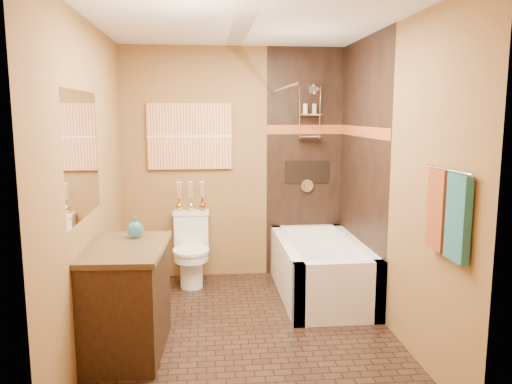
{
  "coord_description": "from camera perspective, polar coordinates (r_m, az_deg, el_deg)",
  "views": [
    {
      "loc": [
        -0.32,
        -3.92,
        1.78
      ],
      "look_at": [
        0.12,
        0.4,
        1.11
      ],
      "focal_mm": 35.0,
      "sensor_mm": 36.0,
      "label": 1
    }
  ],
  "objects": [
    {
      "name": "wall_back",
      "position": [
        5.46,
        -2.45,
        3.25
      ],
      "size": [
        2.4,
        0.02,
        2.5
      ],
      "primitive_type": "cube",
      "color": "olive",
      "rests_on": "floor"
    },
    {
      "name": "alcove_tile_back",
      "position": [
        5.54,
        5.6,
        3.31
      ],
      "size": [
        0.85,
        0.01,
        2.5
      ],
      "primitive_type": "cube",
      "color": "black",
      "rests_on": "wall_back"
    },
    {
      "name": "shower_fixtures",
      "position": [
        5.42,
        6.16,
        7.57
      ],
      "size": [
        0.24,
        0.33,
        1.16
      ],
      "color": "silver",
      "rests_on": "floor"
    },
    {
      "name": "floor",
      "position": [
        4.32,
        -1.12,
        -15.52
      ],
      "size": [
        3.0,
        3.0,
        0.0
      ],
      "primitive_type": "plane",
      "color": "black",
      "rests_on": "ground"
    },
    {
      "name": "ceiling",
      "position": [
        4.0,
        -1.23,
        19.19
      ],
      "size": [
        3.0,
        3.0,
        0.0
      ],
      "primitive_type": "plane",
      "color": "silver",
      "rests_on": "wall_back"
    },
    {
      "name": "alcove_tile_right",
      "position": [
        4.94,
        12.0,
        2.47
      ],
      "size": [
        0.01,
        1.5,
        2.5
      ],
      "primitive_type": "cube",
      "color": "black",
      "rests_on": "wall_right"
    },
    {
      "name": "teal_bottle",
      "position": [
        4.03,
        -13.65,
        -3.91
      ],
      "size": [
        0.16,
        0.16,
        0.21
      ],
      "primitive_type": null,
      "rotation": [
        0.0,
        0.0,
        -0.26
      ],
      "color": "#29747D",
      "rests_on": "vanity"
    },
    {
      "name": "wall_right",
      "position": [
        4.24,
        15.22,
        1.33
      ],
      "size": [
        0.02,
        3.0,
        2.5
      ],
      "primitive_type": "cube",
      "color": "olive",
      "rests_on": "floor"
    },
    {
      "name": "wall_left",
      "position": [
        4.06,
        -18.33,
        0.86
      ],
      "size": [
        0.02,
        3.0,
        2.5
      ],
      "primitive_type": "cube",
      "color": "olive",
      "rests_on": "floor"
    },
    {
      "name": "alcove_niche",
      "position": [
        5.55,
        5.85,
        2.27
      ],
      "size": [
        0.5,
        0.01,
        0.25
      ],
      "primitive_type": "cube",
      "color": "black",
      "rests_on": "alcove_tile_back"
    },
    {
      "name": "sunset_painting",
      "position": [
        5.4,
        -7.57,
        6.32
      ],
      "size": [
        0.9,
        0.04,
        0.7
      ],
      "primitive_type": "cube",
      "color": "#C85A2F",
      "rests_on": "wall_back"
    },
    {
      "name": "vanity_mirror",
      "position": [
        3.76,
        -19.22,
        4.06
      ],
      "size": [
        0.01,
        1.0,
        0.9
      ],
      "primitive_type": "cube",
      "color": "white",
      "rests_on": "wall_left"
    },
    {
      "name": "wall_front",
      "position": [
        2.5,
        1.6,
        -3.46
      ],
      "size": [
        2.4,
        0.02,
        2.5
      ],
      "primitive_type": "cube",
      "color": "olive",
      "rests_on": "floor"
    },
    {
      "name": "toilet",
      "position": [
        5.33,
        -7.4,
        -6.44
      ],
      "size": [
        0.39,
        0.57,
        0.76
      ],
      "rotation": [
        0.0,
        0.0,
        -0.03
      ],
      "color": "white",
      "rests_on": "floor"
    },
    {
      "name": "bathtub",
      "position": [
        5.05,
        7.36,
        -9.23
      ],
      "size": [
        0.8,
        1.5,
        0.55
      ],
      "color": "white",
      "rests_on": "floor"
    },
    {
      "name": "towel_rust",
      "position": [
        3.4,
        20.07,
        -1.9
      ],
      "size": [
        0.05,
        0.22,
        0.52
      ],
      "primitive_type": "cube",
      "color": "maroon",
      "rests_on": "towel_bar"
    },
    {
      "name": "mosaic_band_back",
      "position": [
        5.51,
        5.68,
        7.13
      ],
      "size": [
        0.85,
        0.01,
        0.1
      ],
      "primitive_type": "cube",
      "color": "#95331B",
      "rests_on": "alcove_tile_back"
    },
    {
      "name": "mosaic_band_right",
      "position": [
        4.91,
        12.02,
        6.77
      ],
      "size": [
        0.01,
        1.5,
        0.1
      ],
      "primitive_type": "cube",
      "color": "#95331B",
      "rests_on": "alcove_tile_right"
    },
    {
      "name": "bud_vases",
      "position": [
        5.38,
        -7.47,
        -0.38
      ],
      "size": [
        0.31,
        0.07,
        0.31
      ],
      "color": "gold",
      "rests_on": "toilet"
    },
    {
      "name": "curtain_rod",
      "position": [
        4.73,
        2.98,
        11.72
      ],
      "size": [
        0.03,
        1.55,
        0.03
      ],
      "primitive_type": "cylinder",
      "rotation": [
        1.57,
        0.0,
        0.0
      ],
      "color": "silver",
      "rests_on": "wall_back"
    },
    {
      "name": "vanity",
      "position": [
        3.95,
        -14.6,
        -11.73
      ],
      "size": [
        0.62,
        0.96,
        0.82
      ],
      "rotation": [
        0.0,
        0.0,
        -0.05
      ],
      "color": "black",
      "rests_on": "floor"
    },
    {
      "name": "towel_bar",
      "position": [
        3.24,
        21.15,
        2.37
      ],
      "size": [
        0.02,
        0.55,
        0.02
      ],
      "primitive_type": "cylinder",
      "rotation": [
        1.57,
        0.0,
        0.0
      ],
      "color": "silver",
      "rests_on": "wall_right"
    },
    {
      "name": "towel_teal",
      "position": [
        3.17,
        22.1,
        -2.76
      ],
      "size": [
        0.05,
        0.22,
        0.52
      ],
      "primitive_type": "cube",
      "color": "#205C6B",
      "rests_on": "towel_bar"
    }
  ]
}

